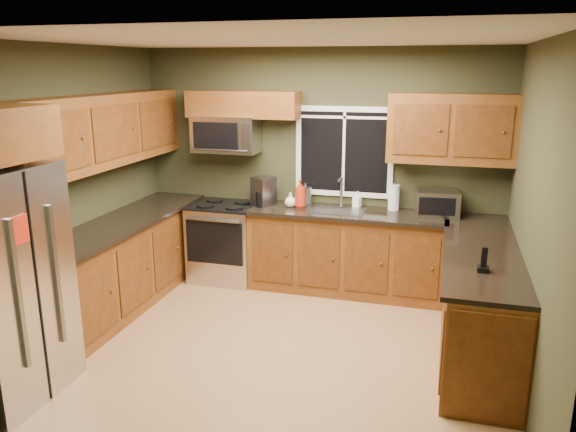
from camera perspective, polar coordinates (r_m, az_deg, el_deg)
The scene contains 27 objects.
floor at distance 5.31m, azimuth -1.60°, elevation -13.01°, with size 4.20×4.20×0.00m, color #9A7144.
ceiling at distance 4.69m, azimuth -1.85°, elevation 17.54°, with size 4.20×4.20×0.00m, color white.
back_wall at distance 6.53m, azimuth 3.09°, elevation 4.90°, with size 4.20×4.20×0.00m, color #32331E.
front_wall at distance 3.23m, azimuth -11.47°, elevation -6.00°, with size 4.20×4.20×0.00m, color #32331E.
left_wall at distance 5.80m, azimuth -21.91°, elevation 2.56°, with size 3.60×3.60×0.00m, color #32331E.
right_wall at distance 4.66m, azimuth 23.74°, elevation -0.48°, with size 3.60×3.60×0.00m, color #32331E.
window at distance 6.42m, azimuth 5.71°, elevation 6.51°, with size 1.12×0.03×1.02m.
base_cabinets_left at distance 6.24m, azimuth -16.28°, elevation -4.72°, with size 0.60×2.65×0.90m, color brown.
countertop_left at distance 6.09m, azimuth -16.40°, elevation -0.58°, with size 0.65×2.65×0.04m, color black.
base_cabinets_back at distance 6.38m, azimuth 6.01°, elevation -3.74°, with size 2.17×0.60×0.90m, color brown.
countertop_back at distance 6.23m, azimuth 6.09°, elevation 0.29°, with size 2.17×0.65×0.04m, color black.
base_cabinets_peninsula at distance 5.42m, azimuth 18.87°, elevation -7.98°, with size 0.60×2.52×0.90m.
countertop_peninsula at distance 5.27m, azimuth 19.02°, elevation -3.21°, with size 0.65×2.50×0.04m, color black.
upper_cabinets_left at distance 6.01m, azimuth -18.37°, elevation 8.21°, with size 0.33×2.65×0.72m, color brown.
upper_cabinets_back_left at distance 6.52m, azimuth -4.59°, elevation 11.24°, with size 1.30×0.33×0.30m, color brown.
upper_cabinets_back_right at distance 6.13m, azimuth 16.27°, elevation 8.49°, with size 1.30×0.33×0.72m, color brown.
range at distance 6.74m, azimuth -6.40°, elevation -2.57°, with size 0.76×0.69×0.94m.
microwave at distance 6.60m, azimuth -6.26°, elevation 8.28°, with size 0.76×0.41×0.42m.
sink at distance 6.26m, azimuth 5.09°, elevation 0.69°, with size 0.60×0.42×0.36m.
toaster_oven at distance 6.20m, azimuth 14.95°, elevation 1.29°, with size 0.47×0.39×0.27m.
coffee_maker at distance 6.43m, azimuth -2.53°, elevation 2.42°, with size 0.28×0.32×0.33m.
kettle at distance 6.46m, azimuth 1.78°, elevation 2.19°, with size 0.16×0.16×0.26m.
paper_towel_roll at distance 6.33m, azimuth 10.69°, elevation 1.86°, with size 0.14×0.14×0.31m.
soap_bottle_a at distance 6.32m, azimuth 1.24°, elevation 2.29°, with size 0.12×0.13×0.32m, color red.
soap_bottle_b at distance 6.41m, azimuth 7.04°, elevation 1.69°, with size 0.08×0.08×0.18m, color white.
soap_bottle_c at distance 6.37m, azimuth 0.25°, elevation 1.65°, with size 0.13×0.13×0.16m, color white.
cordless_phone at distance 4.63m, azimuth 19.25°, elevation -4.65°, with size 0.09×0.09×0.20m.
Camera 1 is at (1.43, -4.47, 2.49)m, focal length 35.00 mm.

